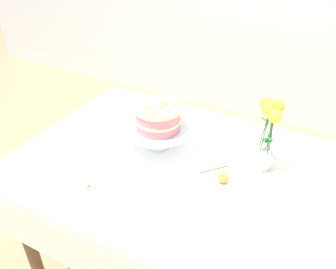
# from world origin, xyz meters

# --- Properties ---
(ground_plane) EXTENTS (12.00, 12.00, 0.00)m
(ground_plane) POSITION_xyz_m (0.00, 0.00, 0.00)
(ground_plane) COLOR #8C7051
(dining_table) EXTENTS (1.40, 1.00, 0.74)m
(dining_table) POSITION_xyz_m (0.00, -0.02, 0.65)
(dining_table) COLOR white
(dining_table) RESTS_ON ground
(linen_napkin) EXTENTS (0.35, 0.35, 0.00)m
(linen_napkin) POSITION_xyz_m (-0.13, 0.07, 0.74)
(linen_napkin) COLOR white
(linen_napkin) RESTS_ON dining_table
(cake_stand) EXTENTS (0.29, 0.29, 0.10)m
(cake_stand) POSITION_xyz_m (-0.13, 0.07, 0.82)
(cake_stand) COLOR silver
(cake_stand) RESTS_ON linen_napkin
(layer_cake) EXTENTS (0.21, 0.21, 0.12)m
(layer_cake) POSITION_xyz_m (-0.13, 0.07, 0.90)
(layer_cake) COLOR #CC7A84
(layer_cake) RESTS_ON cake_stand
(flower_vase) EXTENTS (0.11, 0.10, 0.32)m
(flower_vase) POSITION_xyz_m (0.34, 0.15, 0.92)
(flower_vase) COLOR silver
(flower_vase) RESTS_ON dining_table
(teacup) EXTENTS (0.12, 0.12, 0.05)m
(teacup) POSITION_xyz_m (-0.27, -0.30, 0.76)
(teacup) COLOR silver
(teacup) RESTS_ON dining_table
(fallen_rose) EXTENTS (0.13, 0.13, 0.05)m
(fallen_rose) POSITION_xyz_m (0.22, -0.02, 0.76)
(fallen_rose) COLOR #2D6028
(fallen_rose) RESTS_ON dining_table
(loose_petal_0) EXTENTS (0.04, 0.05, 0.00)m
(loose_petal_0) POSITION_xyz_m (0.13, 0.09, 0.74)
(loose_petal_0) COLOR #E56B51
(loose_petal_0) RESTS_ON dining_table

